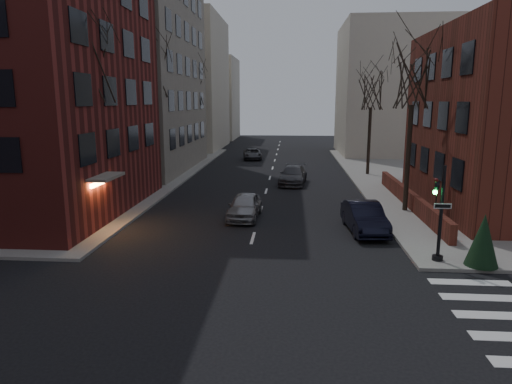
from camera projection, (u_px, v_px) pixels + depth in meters
building_left_tan at (91, 21)px, 42.65m from camera, size 18.00×18.00×28.00m
low_wall_right at (409, 199)px, 28.64m from camera, size 0.35×16.00×1.00m
building_distant_la at (172, 84)px, 64.01m from camera, size 14.00×16.00×18.00m
building_distant_ra at (397, 90)px, 57.06m from camera, size 14.00×14.00×16.00m
building_distant_lb at (208, 99)px, 80.87m from camera, size 10.00×12.00×14.00m
traffic_signal at (439, 219)px, 18.71m from camera, size 0.76×0.44×4.00m
tree_left_a at (87, 66)px, 23.57m from camera, size 4.18×4.18×10.26m
tree_left_b at (154, 71)px, 35.21m from camera, size 4.40×4.40×10.80m
tree_left_c at (193, 88)px, 49.07m from camera, size 3.96×3.96×9.72m
tree_right_a at (413, 77)px, 26.24m from camera, size 3.96×3.96×9.72m
tree_right_b at (371, 90)px, 40.02m from camera, size 3.74×3.74×9.18m
streetlamp_near at (149, 136)px, 32.18m from camera, size 0.36×0.36×6.28m
streetlamp_far at (203, 123)px, 51.73m from camera, size 0.36×0.36×6.28m
parked_sedan at (364, 217)px, 23.59m from camera, size 2.03×4.79×1.54m
car_lane_silver at (245, 206)px, 26.32m from camera, size 1.91×4.31×1.44m
car_lane_gray at (293, 175)px, 37.13m from camera, size 2.55×5.17×1.44m
car_lane_far at (252, 154)px, 52.89m from camera, size 2.56×4.62×1.23m
sandwich_board at (448, 229)px, 22.19m from camera, size 0.52×0.63×0.86m
evergreen_shrub at (483, 240)px, 18.24m from camera, size 1.41×1.41×2.15m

